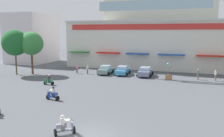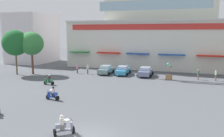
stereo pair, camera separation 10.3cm
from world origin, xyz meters
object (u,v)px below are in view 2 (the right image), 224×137
at_px(parked_car_0, 106,70).
at_px(parked_car_2, 145,72).
at_px(pedestrian_0, 77,68).
at_px(scooter_rider_2, 49,80).
at_px(balloon_vendor_cart, 169,73).
at_px(plaza_tree_2, 15,43).
at_px(scooter_rider_6, 53,94).
at_px(parked_car_1, 123,70).
at_px(pedestrian_3, 216,75).
at_px(pedestrian_1, 198,74).
at_px(plaza_tree_0, 32,44).
at_px(pedestrian_2, 88,68).
at_px(scooter_rider_1, 64,126).

bearing_deg(parked_car_0, parked_car_2, 1.79).
bearing_deg(pedestrian_0, parked_car_0, 9.08).
xyz_separation_m(parked_car_2, scooter_rider_2, (-11.32, -10.70, -0.16)).
xyz_separation_m(parked_car_2, balloon_vendor_cart, (3.97, -1.78, 0.30)).
xyz_separation_m(plaza_tree_2, scooter_rider_6, (14.31, -11.41, -4.78)).
bearing_deg(scooter_rider_2, parked_car_1, 55.60).
xyz_separation_m(scooter_rider_6, balloon_vendor_cart, (10.70, 15.20, 0.44)).
bearing_deg(parked_car_1, scooter_rider_2, -124.40).
xyz_separation_m(pedestrian_3, balloon_vendor_cart, (-6.67, -1.40, 0.11)).
relative_size(scooter_rider_6, pedestrian_1, 0.95).
height_order(plaza_tree_0, plaza_tree_2, plaza_tree_2).
relative_size(plaza_tree_0, balloon_vendor_cart, 2.81).
height_order(parked_car_1, pedestrian_2, pedestrian_2).
bearing_deg(parked_car_1, pedestrian_1, -1.70).
bearing_deg(parked_car_2, balloon_vendor_cart, -24.14).
distance_m(scooter_rider_1, balloon_vendor_cart, 23.20).
xyz_separation_m(plaza_tree_2, pedestrian_0, (9.10, 4.54, -4.53)).
height_order(parked_car_1, parked_car_2, parked_car_2).
distance_m(parked_car_0, parked_car_1, 2.96).
relative_size(parked_car_2, scooter_rider_6, 2.89).
xyz_separation_m(plaza_tree_0, pedestrian_0, (6.86, 3.21, -4.39)).
distance_m(pedestrian_0, pedestrian_3, 22.58).
relative_size(scooter_rider_1, pedestrian_0, 0.96).
distance_m(scooter_rider_1, scooter_rider_2, 17.11).
bearing_deg(scooter_rider_6, pedestrian_0, 108.07).
bearing_deg(plaza_tree_2, plaza_tree_0, 30.69).
relative_size(plaza_tree_0, parked_car_2, 1.64).
xyz_separation_m(parked_car_1, scooter_rider_6, (-2.82, -17.11, -0.13)).
distance_m(plaza_tree_2, pedestrian_2, 12.81).
relative_size(plaza_tree_2, pedestrian_2, 4.53).
bearing_deg(pedestrian_0, plaza_tree_2, -153.48).
bearing_deg(scooter_rider_1, scooter_rider_6, 127.15).
height_order(parked_car_2, pedestrian_2, pedestrian_2).
height_order(parked_car_2, balloon_vendor_cart, balloon_vendor_cart).
bearing_deg(pedestrian_2, balloon_vendor_cart, -2.94).
height_order(plaza_tree_2, pedestrian_2, plaza_tree_2).
height_order(pedestrian_1, balloon_vendor_cart, balloon_vendor_cart).
bearing_deg(scooter_rider_6, plaza_tree_0, 133.45).
bearing_deg(pedestrian_0, scooter_rider_2, -86.40).
bearing_deg(scooter_rider_2, pedestrian_1, 28.26).
xyz_separation_m(scooter_rider_6, pedestrian_0, (-5.21, 15.95, 0.25)).
distance_m(pedestrian_1, balloon_vendor_cart, 4.47).
xyz_separation_m(parked_car_0, parked_car_2, (6.85, 0.21, 0.01)).
height_order(scooter_rider_2, pedestrian_0, pedestrian_0).
bearing_deg(balloon_vendor_cart, parked_car_2, 155.86).
height_order(parked_car_1, pedestrian_3, pedestrian_3).
bearing_deg(pedestrian_3, balloon_vendor_cart, -168.18).
distance_m(plaza_tree_2, scooter_rider_2, 11.98).
bearing_deg(plaza_tree_2, scooter_rider_2, -27.86).
bearing_deg(parked_car_0, pedestrian_1, -0.05).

